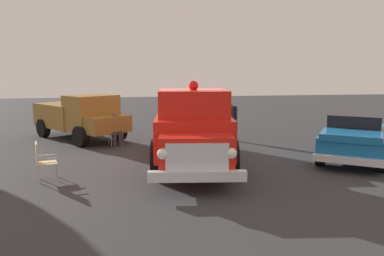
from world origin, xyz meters
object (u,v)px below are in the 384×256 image
Objects in this scene: classic_hot_rod at (354,136)px; spectator_seated at (116,128)px; vintage_fire_truck at (192,125)px; lawn_chair_near_truck at (115,130)px; spectator_standing at (230,117)px; lawn_chair_by_car at (42,159)px; parked_pickup at (80,116)px.

spectator_seated is (-3.48, -7.78, -0.05)m from classic_hot_rod.
lawn_chair_near_truck is (-3.36, -2.50, -0.61)m from vintage_fire_truck.
spectator_standing is at bearing 94.02° from spectator_seated.
classic_hot_rod is 4.52× the size of lawn_chair_near_truck.
spectator_seated is at bearing 16.80° from lawn_chair_near_truck.
vintage_fire_truck is at bearing -92.74° from classic_hot_rod.
spectator_seated reaches higher than lawn_chair_by_car.
classic_hot_rod is 4.52× the size of lawn_chair_by_car.
lawn_chair_by_car is 7.95m from spectator_standing.
lawn_chair_near_truck is (1.51, 1.48, -0.40)m from parked_pickup.
spectator_standing is (-0.20, 4.69, 0.37)m from lawn_chair_near_truck.
lawn_chair_near_truck is at bearing 159.70° from lawn_chair_by_car.
vintage_fire_truck is 4.39m from lawn_chair_by_car.
parked_pickup is at bearing -137.15° from spectator_seated.
parked_pickup is (-5.12, -9.30, 0.24)m from classic_hot_rod.
vintage_fire_truck is at bearing -31.63° from spectator_standing.
lawn_chair_near_truck and lawn_chair_by_car have the same top height.
classic_hot_rod is at bearing 65.88° from spectator_seated.
lawn_chair_by_car is (4.54, -1.68, 0.00)m from lawn_chair_near_truck.
parked_pickup is 2.25m from spectator_seated.
classic_hot_rod reaches higher than spectator_seated.
vintage_fire_truck is 6.06× the size of lawn_chair_by_car.
vintage_fire_truck is at bearing 36.70° from lawn_chair_near_truck.
vintage_fire_truck reaches higher than lawn_chair_near_truck.
vintage_fire_truck reaches higher than spectator_standing.
spectator_standing is at bearing 78.02° from parked_pickup.
spectator_standing reaches higher than spectator_seated.
classic_hot_rod is 9.54m from lawn_chair_by_car.
parked_pickup is at bearing 178.12° from lawn_chair_by_car.
spectator_standing is (1.31, 6.17, -0.02)m from parked_pickup.
parked_pickup is 2.93× the size of spectator_standing.
lawn_chair_near_truck is at bearing 44.42° from parked_pickup.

